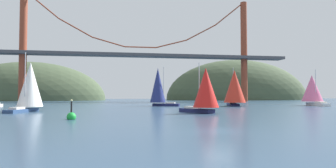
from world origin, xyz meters
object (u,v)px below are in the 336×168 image
sailboat_white_mainsail (30,86)px  sailboat_pink_spinnaker (312,89)px  channel_buoy (71,116)px  sailboat_scarlet_sail (234,87)px  sailboat_red_spinnaker (205,89)px  sailboat_navy_sail (158,86)px

sailboat_white_mainsail → sailboat_pink_spinnaker: size_ratio=1.06×
sailboat_pink_spinnaker → channel_buoy: 66.60m
sailboat_scarlet_sail → sailboat_red_spinnaker: (-15.30, -24.64, -1.04)m
sailboat_scarlet_sail → sailboat_navy_sail: bearing=167.4°
sailboat_navy_sail → sailboat_white_mainsail: bearing=-142.9°
sailboat_pink_spinnaker → channel_buoy: sailboat_pink_spinnaker is taller
sailboat_red_spinnaker → sailboat_scarlet_sail: bearing=58.2°
sailboat_navy_sail → channel_buoy: (-15.43, -37.42, -4.77)m
sailboat_white_mainsail → channel_buoy: bearing=-60.7°
sailboat_white_mainsail → sailboat_pink_spinnaker: bearing=13.2°
sailboat_scarlet_sail → sailboat_white_mainsail: bearing=-161.4°
sailboat_red_spinnaker → sailboat_navy_sail: 29.18m
sailboat_white_mainsail → channel_buoy: (10.16, -18.09, -4.19)m
sailboat_red_spinnaker → sailboat_white_mainsail: 30.93m
sailboat_red_spinnaker → channel_buoy: bearing=-156.1°
sailboat_red_spinnaker → sailboat_pink_spinnaker: size_ratio=0.85×
sailboat_scarlet_sail → sailboat_white_mainsail: size_ratio=0.98×
sailboat_red_spinnaker → channel_buoy: 21.33m
sailboat_scarlet_sail → sailboat_pink_spinnaker: 22.68m
sailboat_red_spinnaker → sailboat_pink_spinnaker: sailboat_pink_spinnaker is taller
sailboat_white_mainsail → channel_buoy: size_ratio=3.91×
channel_buoy → sailboat_pink_spinnaker: bearing=30.6°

